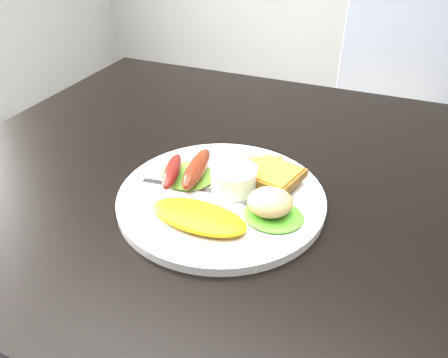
% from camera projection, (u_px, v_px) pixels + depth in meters
% --- Properties ---
extents(dining_table, '(1.20, 0.80, 0.04)m').
position_uv_depth(dining_table, '(313.00, 195.00, 0.67)').
color(dining_table, black).
rests_on(dining_table, ground).
extents(dining_chair, '(0.46, 0.46, 0.05)m').
position_uv_depth(dining_chair, '(383.00, 132.00, 1.45)').
color(dining_chair, tan).
rests_on(dining_chair, ground).
extents(person, '(0.59, 0.46, 1.47)m').
position_uv_depth(person, '(394.00, 58.00, 1.19)').
color(person, '#2A558E').
rests_on(person, ground).
extents(plate, '(0.29, 0.29, 0.01)m').
position_uv_depth(plate, '(221.00, 198.00, 0.62)').
color(plate, white).
rests_on(plate, dining_table).
extents(lettuce_left, '(0.11, 0.10, 0.01)m').
position_uv_depth(lettuce_left, '(187.00, 175.00, 0.65)').
color(lettuce_left, '#659823').
rests_on(lettuce_left, plate).
extents(lettuce_right, '(0.09, 0.08, 0.01)m').
position_uv_depth(lettuce_right, '(273.00, 216.00, 0.57)').
color(lettuce_right, '#40851F').
rests_on(lettuce_right, plate).
extents(omelette, '(0.14, 0.07, 0.02)m').
position_uv_depth(omelette, '(199.00, 217.00, 0.56)').
color(omelette, gold).
rests_on(omelette, plate).
extents(sausage_a, '(0.05, 0.09, 0.02)m').
position_uv_depth(sausage_a, '(172.00, 171.00, 0.63)').
color(sausage_a, maroon).
rests_on(sausage_a, lettuce_left).
extents(sausage_b, '(0.04, 0.11, 0.03)m').
position_uv_depth(sausage_b, '(197.00, 168.00, 0.64)').
color(sausage_b, maroon).
rests_on(sausage_b, lettuce_left).
extents(ramekin, '(0.07, 0.07, 0.04)m').
position_uv_depth(ramekin, '(234.00, 180.00, 0.62)').
color(ramekin, white).
rests_on(ramekin, plate).
extents(toast_a, '(0.10, 0.10, 0.01)m').
position_uv_depth(toast_a, '(261.00, 173.00, 0.65)').
color(toast_a, '#98622D').
rests_on(toast_a, plate).
extents(toast_b, '(0.09, 0.09, 0.01)m').
position_uv_depth(toast_b, '(274.00, 175.00, 0.62)').
color(toast_b, brown).
rests_on(toast_b, toast_a).
extents(potato_salad, '(0.08, 0.08, 0.03)m').
position_uv_depth(potato_salad, '(270.00, 202.00, 0.56)').
color(potato_salad, beige).
rests_on(potato_salad, lettuce_right).
extents(fork, '(0.14, 0.03, 0.00)m').
position_uv_depth(fork, '(187.00, 188.00, 0.63)').
color(fork, '#ADAFB7').
rests_on(fork, plate).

